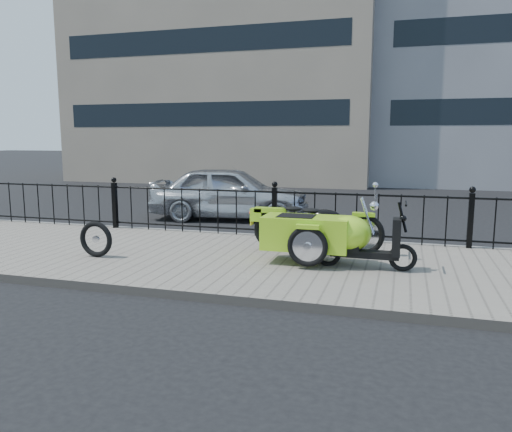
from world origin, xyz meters
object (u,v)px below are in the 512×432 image
(motorcycle_sidecar, at_px, (319,231))
(spare_tire, at_px, (96,239))
(sedan_car, at_px, (230,193))
(scooter, at_px, (358,242))

(motorcycle_sidecar, distance_m, spare_tire, 3.55)
(motorcycle_sidecar, xyz_separation_m, spare_tire, (-3.48, -0.72, -0.18))
(spare_tire, bearing_deg, sedan_car, 83.58)
(motorcycle_sidecar, xyz_separation_m, sedan_car, (-2.93, 4.17, 0.07))
(motorcycle_sidecar, xyz_separation_m, scooter, (0.61, -0.22, -0.09))
(motorcycle_sidecar, distance_m, sedan_car, 5.10)
(spare_tire, xyz_separation_m, sedan_car, (0.55, 4.89, 0.26))
(scooter, relative_size, spare_tire, 2.54)
(motorcycle_sidecar, bearing_deg, spare_tire, -168.37)
(spare_tire, distance_m, sedan_car, 4.93)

